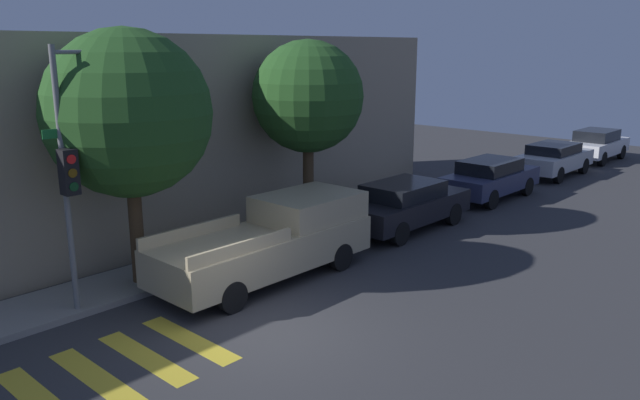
% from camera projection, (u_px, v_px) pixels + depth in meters
% --- Properties ---
extents(ground_plane, '(60.00, 60.00, 0.00)m').
position_uv_depth(ground_plane, '(261.00, 333.00, 12.11)').
color(ground_plane, '#333335').
extents(sidewalk, '(26.00, 1.82, 0.14)m').
position_uv_depth(sidewalk, '(145.00, 278.00, 14.81)').
color(sidewalk, gray).
rests_on(sidewalk, ground).
extents(building_row, '(26.00, 6.00, 5.74)m').
position_uv_depth(building_row, '(51.00, 143.00, 16.97)').
color(building_row, gray).
rests_on(building_row, ground).
extents(crosswalk, '(5.20, 2.60, 0.00)m').
position_uv_depth(crosswalk, '(69.00, 388.00, 10.15)').
color(crosswalk, gold).
rests_on(crosswalk, ground).
extents(traffic_light_pole, '(2.20, 0.56, 5.46)m').
position_uv_depth(traffic_light_pole, '(83.00, 145.00, 12.35)').
color(traffic_light_pole, slate).
rests_on(traffic_light_pole, ground).
extents(pickup_truck, '(5.59, 2.05, 1.83)m').
position_uv_depth(pickup_truck, '(274.00, 239.00, 14.94)').
color(pickup_truck, tan).
rests_on(pickup_truck, ground).
extents(sedan_near_corner, '(4.59, 1.87, 1.47)m').
position_uv_depth(sedan_near_corner, '(405.00, 204.00, 18.83)').
color(sedan_near_corner, black).
rests_on(sedan_near_corner, ground).
extents(sedan_middle, '(4.45, 1.78, 1.46)m').
position_uv_depth(sedan_middle, '(490.00, 178.00, 22.65)').
color(sedan_middle, '#2D3351').
rests_on(sedan_middle, ground).
extents(sedan_far_end, '(4.38, 1.80, 1.40)m').
position_uv_depth(sedan_far_end, '(554.00, 158.00, 26.67)').
color(sedan_far_end, '#B7BABF').
rests_on(sedan_far_end, ground).
extents(sedan_tail_of_row, '(4.30, 1.75, 1.51)m').
position_uv_depth(sedan_tail_of_row, '(597.00, 144.00, 30.26)').
color(sedan_tail_of_row, silver).
rests_on(sedan_tail_of_row, ground).
extents(tree_near_corner, '(3.68, 3.68, 5.85)m').
position_uv_depth(tree_near_corner, '(128.00, 114.00, 13.52)').
color(tree_near_corner, '#42301E').
rests_on(tree_near_corner, ground).
extents(tree_midblock, '(3.16, 3.16, 5.63)m').
position_uv_depth(tree_midblock, '(308.00, 97.00, 17.54)').
color(tree_midblock, '#4C3823').
rests_on(tree_midblock, ground).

